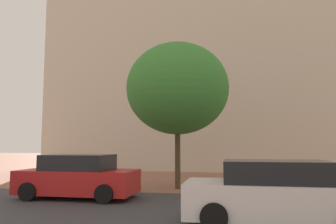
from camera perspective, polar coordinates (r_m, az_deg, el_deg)
name	(u,v)px	position (r m, az deg, el deg)	size (l,w,h in m)	color
ground_plane	(167,199)	(12.34, -0.15, -14.76)	(120.00, 120.00, 0.00)	#93604C
street_asphalt_strip	(155,209)	(10.47, -2.31, -16.37)	(120.00, 6.56, 0.00)	#38383D
landmark_building	(194,43)	(32.11, 4.44, 11.84)	(22.42, 14.09, 37.11)	beige
car_white	(276,194)	(8.71, 18.19, -13.32)	(4.44, 2.00, 1.55)	silver
car_red	(78,177)	(12.82, -15.27, -10.82)	(4.27, 2.12, 1.58)	red
tree_curb_far	(177,89)	(15.09, 1.65, 4.04)	(4.66, 4.66, 6.60)	#4C3823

